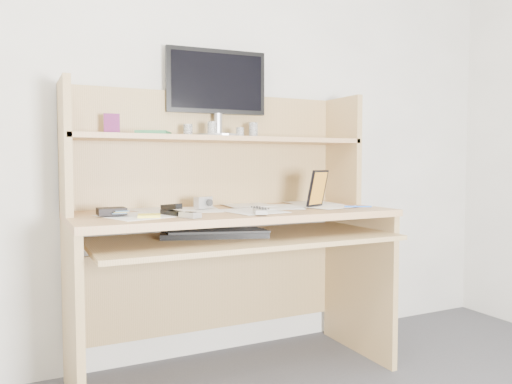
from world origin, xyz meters
name	(u,v)px	position (x,y,z in m)	size (l,w,h in m)	color
back_wall	(208,104)	(0.00, 1.80, 1.25)	(3.60, 0.04, 2.50)	silver
desk	(227,221)	(0.00, 1.56, 0.69)	(1.40, 0.70, 1.30)	tan
paper_clutter	(234,210)	(0.00, 1.48, 0.75)	(1.32, 0.54, 0.01)	white
keyboard	(214,233)	(-0.12, 1.41, 0.66)	(0.47, 0.29, 0.03)	black
tv_remote	(260,211)	(0.03, 1.29, 0.76)	(0.05, 0.17, 0.02)	#969691
flip_phone	(190,214)	(-0.27, 1.27, 0.77)	(0.04, 0.08, 0.02)	#A9A9AC
stapler	(172,209)	(-0.31, 1.40, 0.78)	(0.04, 0.13, 0.04)	black
wallet	(111,211)	(-0.53, 1.47, 0.77)	(0.11, 0.09, 0.03)	black
sticky_note_pad	(149,216)	(-0.41, 1.37, 0.76)	(0.09, 0.09, 0.01)	gold
digital_camera	(203,203)	(-0.11, 1.57, 0.78)	(0.09, 0.03, 0.05)	#B4B5B7
game_case	(317,188)	(0.40, 1.43, 0.84)	(0.12, 0.01, 0.17)	black
blue_pen	(358,207)	(0.55, 1.31, 0.76)	(0.01, 0.01, 0.12)	blue
card_box	(112,124)	(-0.49, 1.69, 1.13)	(0.07, 0.02, 0.09)	maroon
shelf_book	(154,133)	(-0.31, 1.64, 1.09)	(0.13, 0.18, 0.02)	#388C4E
chip_stack_a	(188,131)	(-0.14, 1.68, 1.11)	(0.04, 0.04, 0.06)	black
chip_stack_b	(212,129)	(-0.05, 1.62, 1.12)	(0.04, 0.04, 0.07)	silver
chip_stack_c	(240,132)	(0.08, 1.60, 1.10)	(0.04, 0.04, 0.05)	black
chip_stack_d	(253,130)	(0.18, 1.66, 1.12)	(0.04, 0.04, 0.08)	white
monitor	(217,91)	(0.02, 1.72, 1.31)	(0.49, 0.25, 0.42)	#9E9EA2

